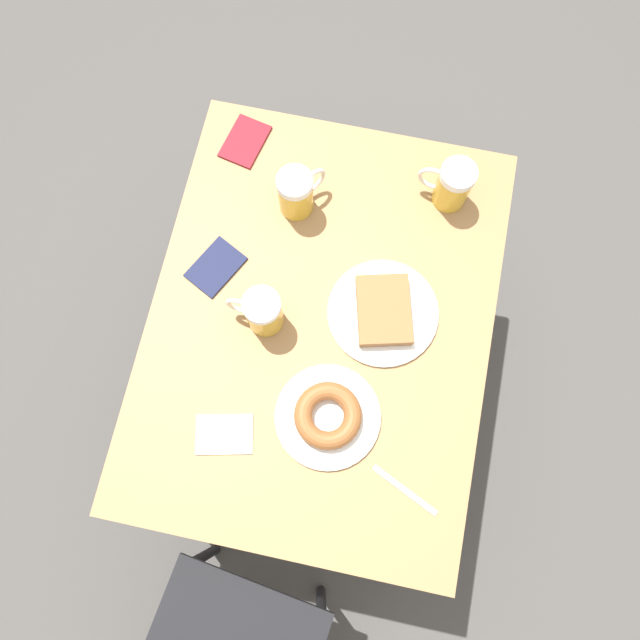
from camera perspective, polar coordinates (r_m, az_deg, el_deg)
ground_plane at (r=2.10m, az=-0.00°, el=-5.18°), size 8.00×8.00×0.00m
table at (r=1.47m, az=-0.00°, el=-0.82°), size 0.77×1.02×0.71m
plate_with_cake at (r=1.41m, az=5.80°, el=0.78°), size 0.25×0.25×0.04m
plate_with_donut at (r=1.35m, az=0.72°, el=-8.77°), size 0.23×0.23×0.05m
beer_mug_left at (r=1.45m, az=-2.15°, el=11.57°), size 0.10×0.11×0.13m
beer_mug_center at (r=1.35m, az=-5.32°, el=0.77°), size 0.13×0.08×0.13m
beer_mug_right at (r=1.49m, az=12.00°, el=12.00°), size 0.13×0.08×0.13m
napkin_folded at (r=1.38m, az=-8.74°, el=-10.30°), size 0.14×0.11×0.00m
fork at (r=1.37m, az=7.76°, el=-15.16°), size 0.15×0.08×0.00m
passport_near_edge at (r=1.46m, az=-9.52°, el=4.80°), size 0.14×0.15×0.01m
passport_far_edge at (r=1.60m, az=-6.87°, el=15.91°), size 0.11×0.14×0.01m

